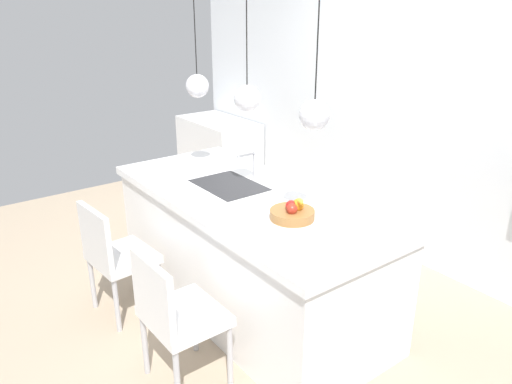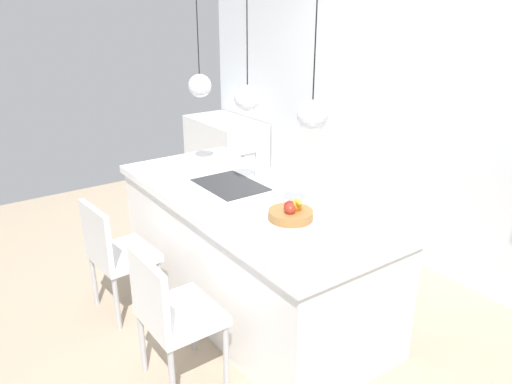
{
  "view_description": "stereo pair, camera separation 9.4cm",
  "coord_description": "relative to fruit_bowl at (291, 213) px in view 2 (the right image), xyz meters",
  "views": [
    {
      "loc": [
        2.68,
        -1.93,
        2.2
      ],
      "look_at": [
        0.1,
        0.0,
        0.96
      ],
      "focal_mm": 34.39,
      "sensor_mm": 36.0,
      "label": 1
    },
    {
      "loc": [
        2.74,
        -1.86,
        2.2
      ],
      "look_at": [
        0.1,
        0.0,
        0.96
      ],
      "focal_mm": 34.39,
      "sensor_mm": 36.0,
      "label": 2
    }
  ],
  "objects": [
    {
      "name": "floor",
      "position": [
        -0.52,
        0.02,
        -0.96
      ],
      "size": [
        6.6,
        6.6,
        0.0
      ],
      "primitive_type": "plane",
      "color": "tan",
      "rests_on": "ground"
    },
    {
      "name": "sink_basin",
      "position": [
        -0.76,
        0.02,
        -0.05
      ],
      "size": [
        0.56,
        0.4,
        0.02
      ],
      "primitive_type": "cube",
      "color": "#2D2D30",
      "rests_on": "kitchen_island"
    },
    {
      "name": "fruit_bowl",
      "position": [
        0.0,
        0.0,
        0.0
      ],
      "size": [
        0.29,
        0.29,
        0.16
      ],
      "color": "#9E6B38",
      "rests_on": "kitchen_island"
    },
    {
      "name": "faucet",
      "position": [
        -0.76,
        0.23,
        0.1
      ],
      "size": [
        0.02,
        0.17,
        0.22
      ],
      "color": "silver",
      "rests_on": "kitchen_island"
    },
    {
      "name": "pendant_light_center",
      "position": [
        -0.52,
        0.02,
        0.65
      ],
      "size": [
        0.18,
        0.18,
        0.78
      ],
      "color": "silver"
    },
    {
      "name": "kitchen_island",
      "position": [
        -0.52,
        0.02,
        -0.5
      ],
      "size": [
        2.38,
        1.04,
        0.91
      ],
      "color": "white",
      "rests_on": "ground"
    },
    {
      "name": "chair_middle",
      "position": [
        -0.06,
        -0.85,
        -0.44
      ],
      "size": [
        0.48,
        0.43,
        0.9
      ],
      "color": "white",
      "rests_on": "ground"
    },
    {
      "name": "chair_near",
      "position": [
        -0.99,
        -0.85,
        -0.45
      ],
      "size": [
        0.49,
        0.45,
        0.89
      ],
      "color": "silver",
      "rests_on": "ground"
    },
    {
      "name": "pendant_light_right",
      "position": [
        0.14,
        0.02,
        0.65
      ],
      "size": [
        0.18,
        0.18,
        0.78
      ],
      "color": "silver"
    },
    {
      "name": "side_counter",
      "position": [
        -2.92,
        1.3,
        -0.53
      ],
      "size": [
        1.1,
        0.6,
        0.85
      ],
      "primitive_type": "cube",
      "color": "white",
      "rests_on": "ground"
    },
    {
      "name": "pendant_light_left",
      "position": [
        -1.18,
        0.02,
        0.65
      ],
      "size": [
        0.18,
        0.18,
        0.78
      ],
      "color": "silver"
    },
    {
      "name": "back_wall",
      "position": [
        -0.52,
        1.67,
        0.34
      ],
      "size": [
        6.0,
        0.1,
        2.6
      ],
      "primitive_type": "cube",
      "color": "white",
      "rests_on": "ground"
    }
  ]
}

